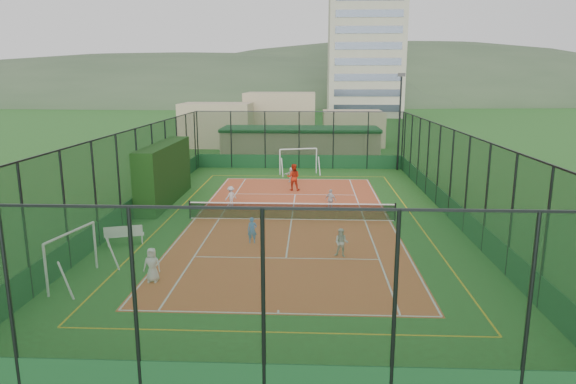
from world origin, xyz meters
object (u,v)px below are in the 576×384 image
(floodlight_ne, at_px, (399,122))
(child_near_left, at_px, (152,265))
(coach, at_px, (293,177))
(clubhouse, at_px, (300,144))
(child_far_left, at_px, (231,196))
(child_far_back, at_px, (291,175))
(futsal_goal_near, at_px, (72,257))
(child_near_right, at_px, (341,243))
(futsal_goal_far, at_px, (298,161))
(child_far_right, at_px, (331,200))
(child_near_mid, at_px, (252,230))
(apartment_tower, at_px, (365,43))
(white_bench, at_px, (125,235))

(floodlight_ne, xyz_separation_m, child_near_left, (-13.68, -25.90, -3.43))
(coach, bearing_deg, clubhouse, -86.49)
(floodlight_ne, bearing_deg, coach, -134.78)
(child_far_left, xyz_separation_m, child_far_back, (3.46, 7.79, -0.06))
(futsal_goal_near, xyz_separation_m, child_near_right, (10.65, 3.32, -0.34))
(child_near_right, relative_size, child_far_left, 1.03)
(floodlight_ne, height_order, futsal_goal_far, floodlight_ne)
(child_far_left, bearing_deg, clubhouse, -143.48)
(futsal_goal_near, relative_size, child_far_right, 2.40)
(futsal_goal_near, xyz_separation_m, child_near_left, (3.11, 0.09, -0.30))
(child_near_mid, height_order, child_far_back, child_near_mid)
(clubhouse, height_order, child_near_mid, clubhouse)
(child_near_right, bearing_deg, apartment_tower, 99.21)
(floodlight_ne, bearing_deg, child_far_back, -147.13)
(futsal_goal_near, distance_m, child_near_left, 3.12)
(floodlight_ne, height_order, white_bench, floodlight_ne)
(child_near_mid, bearing_deg, child_near_left, -128.00)
(clubhouse, relative_size, coach, 8.01)
(coach, bearing_deg, white_bench, 62.93)
(futsal_goal_near, height_order, child_far_right, futsal_goal_near)
(apartment_tower, height_order, white_bench, apartment_tower)
(floodlight_ne, bearing_deg, apartment_tower, 87.02)
(white_bench, bearing_deg, floodlight_ne, 34.26)
(child_near_left, bearing_deg, child_far_back, 77.49)
(child_far_right, bearing_deg, child_far_left, 24.79)
(child_near_left, xyz_separation_m, child_far_left, (1.19, 12.27, -0.06))
(child_near_right, bearing_deg, coach, 116.14)
(white_bench, relative_size, child_far_right, 1.38)
(floodlight_ne, relative_size, clubhouse, 0.54)
(apartment_tower, relative_size, child_far_back, 26.37)
(futsal_goal_near, bearing_deg, child_near_mid, -40.28)
(floodlight_ne, xyz_separation_m, child_far_back, (-9.04, -5.84, -3.55))
(clubhouse, height_order, child_near_right, clubhouse)
(child_near_mid, bearing_deg, floodlight_ne, 59.19)
(clubhouse, relative_size, child_far_back, 13.36)
(child_near_left, height_order, child_far_right, child_near_left)
(child_near_right, bearing_deg, child_far_left, 140.50)
(child_far_left, bearing_deg, child_near_right, 83.20)
(futsal_goal_near, distance_m, child_far_back, 21.59)
(floodlight_ne, distance_m, child_near_left, 29.50)
(apartment_tower, xyz_separation_m, futsal_goal_far, (-11.99, -67.74, -13.95))
(child_near_left, bearing_deg, futsal_goal_near, -177.84)
(clubhouse, xyz_separation_m, child_far_left, (-3.90, -19.03, -0.94))
(clubhouse, xyz_separation_m, child_far_back, (-0.44, -11.24, -1.00))
(floodlight_ne, distance_m, child_near_right, 23.74)
(clubhouse, distance_m, child_near_right, 28.19)
(child_near_left, relative_size, coach, 0.72)
(futsal_goal_far, bearing_deg, futsal_goal_near, -125.36)
(clubhouse, height_order, child_far_right, clubhouse)
(child_far_left, bearing_deg, coach, -169.80)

